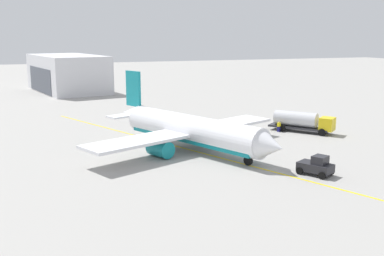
{
  "coord_description": "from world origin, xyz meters",
  "views": [
    {
      "loc": [
        54.41,
        -19.91,
        14.81
      ],
      "look_at": [
        0.0,
        0.0,
        3.0
      ],
      "focal_mm": 42.71,
      "sensor_mm": 36.0,
      "label": 1
    }
  ],
  "objects_px": {
    "fuel_tanker": "(302,121)",
    "refueling_worker": "(279,127)",
    "safety_cone_wingtip": "(305,161)",
    "airplane": "(189,130)",
    "pushback_tug": "(316,166)",
    "safety_cone_nose": "(318,160)"
  },
  "relations": [
    {
      "from": "airplane",
      "to": "safety_cone_wingtip",
      "type": "height_order",
      "value": "airplane"
    },
    {
      "from": "refueling_worker",
      "to": "fuel_tanker",
      "type": "bearing_deg",
      "value": 66.63
    },
    {
      "from": "pushback_tug",
      "to": "safety_cone_nose",
      "type": "bearing_deg",
      "value": 142.45
    },
    {
      "from": "safety_cone_nose",
      "to": "refueling_worker",
      "type": "bearing_deg",
      "value": 164.43
    },
    {
      "from": "airplane",
      "to": "pushback_tug",
      "type": "xyz_separation_m",
      "value": [
        15.08,
        9.09,
        -1.64
      ]
    },
    {
      "from": "pushback_tug",
      "to": "safety_cone_wingtip",
      "type": "bearing_deg",
      "value": 160.69
    },
    {
      "from": "airplane",
      "to": "safety_cone_wingtip",
      "type": "distance_m",
      "value": 15.25
    },
    {
      "from": "airplane",
      "to": "safety_cone_nose",
      "type": "relative_size",
      "value": 44.26
    },
    {
      "from": "safety_cone_wingtip",
      "to": "refueling_worker",
      "type": "bearing_deg",
      "value": 159.15
    },
    {
      "from": "fuel_tanker",
      "to": "pushback_tug",
      "type": "height_order",
      "value": "fuel_tanker"
    },
    {
      "from": "fuel_tanker",
      "to": "safety_cone_wingtip",
      "type": "bearing_deg",
      "value": -32.25
    },
    {
      "from": "pushback_tug",
      "to": "refueling_worker",
      "type": "distance_m",
      "value": 22.49
    },
    {
      "from": "airplane",
      "to": "safety_cone_wingtip",
      "type": "relative_size",
      "value": 49.81
    },
    {
      "from": "fuel_tanker",
      "to": "refueling_worker",
      "type": "bearing_deg",
      "value": -113.37
    },
    {
      "from": "fuel_tanker",
      "to": "refueling_worker",
      "type": "relative_size",
      "value": 5.48
    },
    {
      "from": "refueling_worker",
      "to": "safety_cone_nose",
      "type": "xyz_separation_m",
      "value": [
        16.95,
        -4.72,
        -0.49
      ]
    },
    {
      "from": "fuel_tanker",
      "to": "safety_cone_wingtip",
      "type": "distance_m",
      "value": 18.07
    },
    {
      "from": "safety_cone_wingtip",
      "to": "airplane",
      "type": "bearing_deg",
      "value": -135.08
    },
    {
      "from": "fuel_tanker",
      "to": "safety_cone_nose",
      "type": "distance_m",
      "value": 17.52
    },
    {
      "from": "refueling_worker",
      "to": "pushback_tug",
      "type": "bearing_deg",
      "value": -20.53
    },
    {
      "from": "safety_cone_nose",
      "to": "safety_cone_wingtip",
      "type": "distance_m",
      "value": 1.64
    },
    {
      "from": "refueling_worker",
      "to": "airplane",
      "type": "bearing_deg",
      "value": -70.61
    }
  ]
}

